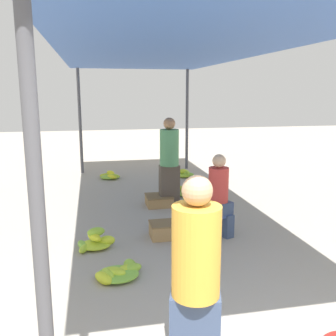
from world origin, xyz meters
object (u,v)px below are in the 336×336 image
(vendor_seated, at_px, (219,195))
(banana_pile_left_2, at_px, (110,176))
(banana_pile_right_1, at_px, (185,191))
(shopper_walking_mid, at_px, (169,161))
(vendor_foreground, at_px, (196,283))
(banana_pile_left_1, at_px, (95,242))
(crate_mid, at_px, (163,230))
(banana_pile_left_0, at_px, (119,272))
(stool, at_px, (218,217))
(banana_pile_right_0, at_px, (185,174))
(crate_near, at_px, (159,200))

(vendor_seated, distance_m, banana_pile_left_2, 4.43)
(vendor_seated, xyz_separation_m, banana_pile_right_1, (0.07, 2.32, -0.56))
(banana_pile_right_1, height_order, shopper_walking_mid, shopper_walking_mid)
(vendor_foreground, relative_size, banana_pile_left_1, 2.91)
(vendor_seated, height_order, crate_mid, vendor_seated)
(crate_mid, bearing_deg, banana_pile_left_2, 97.95)
(vendor_foreground, relative_size, banana_pile_left_0, 2.60)
(stool, relative_size, banana_pile_right_0, 0.78)
(banana_pile_left_1, distance_m, banana_pile_right_0, 4.67)
(crate_near, distance_m, crate_mid, 1.62)
(banana_pile_right_0, height_order, shopper_walking_mid, shopper_walking_mid)
(banana_pile_left_0, height_order, banana_pile_right_0, banana_pile_right_0)
(banana_pile_left_1, bearing_deg, crate_mid, 11.21)
(vendor_foreground, xyz_separation_m, stool, (1.15, 2.83, -0.55))
(crate_mid, bearing_deg, banana_pile_right_0, 71.25)
(banana_pile_left_0, relative_size, crate_mid, 1.62)
(banana_pile_right_1, bearing_deg, banana_pile_right_0, 76.40)
(banana_pile_right_0, xyz_separation_m, crate_mid, (-1.31, -3.86, 0.03))
(banana_pile_left_2, relative_size, crate_near, 1.12)
(vendor_seated, bearing_deg, banana_pile_left_1, -176.39)
(banana_pile_left_0, distance_m, banana_pile_left_1, 0.95)
(crate_mid, relative_size, shopper_walking_mid, 0.23)
(banana_pile_right_0, bearing_deg, vendor_seated, -96.62)
(vendor_seated, height_order, banana_pile_right_0, vendor_seated)
(banana_pile_right_0, relative_size, shopper_walking_mid, 0.27)
(banana_pile_left_0, relative_size, crate_near, 1.24)
(crate_mid, xyz_separation_m, shopper_walking_mid, (0.43, 1.58, 0.76))
(banana_pile_left_2, height_order, crate_mid, crate_mid)
(banana_pile_left_0, bearing_deg, stool, 33.41)
(banana_pile_right_0, relative_size, crate_mid, 1.19)
(crate_near, height_order, shopper_walking_mid, shopper_walking_mid)
(vendor_foreground, distance_m, stool, 3.10)
(vendor_seated, xyz_separation_m, crate_near, (-0.62, 1.69, -0.54))
(banana_pile_left_2, bearing_deg, vendor_foreground, -87.91)
(banana_pile_right_0, bearing_deg, crate_near, -115.53)
(banana_pile_left_1, height_order, banana_pile_left_2, banana_pile_left_1)
(banana_pile_right_0, bearing_deg, banana_pile_left_1, -119.74)
(shopper_walking_mid, bearing_deg, banana_pile_left_1, -128.93)
(banana_pile_right_1, bearing_deg, vendor_foreground, -103.48)
(vendor_foreground, height_order, banana_pile_left_0, vendor_foreground)
(vendor_foreground, distance_m, banana_pile_right_1, 5.34)
(vendor_foreground, height_order, crate_near, vendor_foreground)
(banana_pile_left_2, distance_m, banana_pile_right_1, 2.36)
(crate_near, xyz_separation_m, crate_mid, (-0.23, -1.60, 0.01))
(vendor_foreground, bearing_deg, vendor_seated, 67.53)
(vendor_foreground, distance_m, shopper_walking_mid, 4.55)
(banana_pile_left_0, xyz_separation_m, banana_pile_right_0, (2.05, 4.97, 0.02))
(banana_pile_left_2, distance_m, banana_pile_right_0, 1.89)
(banana_pile_right_1, xyz_separation_m, crate_near, (-0.68, -0.64, 0.01))
(banana_pile_left_1, relative_size, banana_pile_right_0, 1.22)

